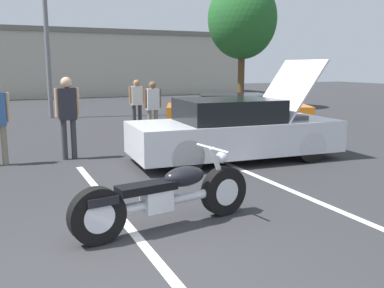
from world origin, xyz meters
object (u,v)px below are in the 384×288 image
at_px(parked_car_right_row, 236,110).
at_px(spectator_midground, 68,110).
at_px(motorcycle, 166,197).
at_px(spectator_near_motorcycle, 137,100).
at_px(show_car_hood_open, 236,131).
at_px(tree_background, 242,19).
at_px(spectator_by_show_car, 153,104).

distance_m(parked_car_right_row, spectator_midground, 6.80).
relative_size(motorcycle, spectator_near_motorcycle, 1.57).
relative_size(spectator_near_motorcycle, spectator_midground, 0.88).
distance_m(show_car_hood_open, spectator_near_motorcycle, 5.54).
xyz_separation_m(tree_background, motorcycle, (-8.96, -13.22, -3.79)).
relative_size(parked_car_right_row, spectator_by_show_car, 3.24).
relative_size(motorcycle, parked_car_right_row, 0.48).
height_order(tree_background, parked_car_right_row, tree_background).
distance_m(parked_car_right_row, spectator_near_motorcycle, 3.38).
relative_size(spectator_near_motorcycle, spectator_by_show_car, 1.00).
distance_m(motorcycle, spectator_midground, 4.75).
xyz_separation_m(spectator_near_motorcycle, spectator_midground, (-2.77, -3.94, 0.14)).
distance_m(tree_background, spectator_midground, 13.10).
bearing_deg(motorcycle, spectator_near_motorcycle, 66.30).
bearing_deg(parked_car_right_row, spectator_midground, -129.71).
bearing_deg(show_car_hood_open, spectator_midground, 157.99).
xyz_separation_m(motorcycle, parked_car_right_row, (5.55, 7.78, 0.12)).
height_order(tree_background, spectator_midground, tree_background).
xyz_separation_m(show_car_hood_open, spectator_near_motorcycle, (-0.52, 5.51, 0.29)).
xyz_separation_m(show_car_hood_open, spectator_by_show_car, (-0.57, 3.80, 0.29)).
bearing_deg(tree_background, spectator_near_motorcycle, -145.42).
bearing_deg(spectator_near_motorcycle, tree_background, 34.58).
bearing_deg(spectator_midground, tree_background, 42.13).
bearing_deg(parked_car_right_row, spectator_near_motorcycle, -171.36).
relative_size(motorcycle, show_car_hood_open, 0.54).
relative_size(tree_background, show_car_hood_open, 1.32).
relative_size(tree_background, spectator_midground, 3.39).
relative_size(tree_background, spectator_by_show_car, 3.84).
distance_m(motorcycle, spectator_near_motorcycle, 8.93).
xyz_separation_m(parked_car_right_row, spectator_near_motorcycle, (-3.26, 0.83, 0.40)).
distance_m(show_car_hood_open, spectator_midground, 3.67).
relative_size(show_car_hood_open, spectator_near_motorcycle, 2.91).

